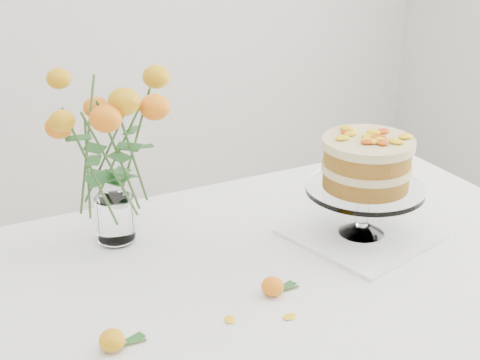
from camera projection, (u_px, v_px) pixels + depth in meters
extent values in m
cube|color=tan|center=(262.00, 289.00, 1.33)|extent=(1.40, 0.90, 0.04)
cylinder|color=tan|center=(381.00, 284.00, 2.04)|extent=(0.06, 0.06, 0.71)
cube|color=white|center=(262.00, 279.00, 1.32)|extent=(1.42, 0.92, 0.01)
cube|color=white|center=(177.00, 229.00, 1.74)|extent=(1.42, 0.01, 0.20)
cube|color=white|center=(361.00, 234.00, 1.48)|extent=(0.34, 0.34, 0.01)
cylinder|color=white|center=(363.00, 208.00, 1.45)|extent=(0.03, 0.03, 0.08)
cylinder|color=white|center=(365.00, 188.00, 1.43)|extent=(0.26, 0.26, 0.01)
cylinder|color=olive|center=(365.00, 178.00, 1.42)|extent=(0.24, 0.24, 0.04)
cylinder|color=beige|center=(366.00, 167.00, 1.41)|extent=(0.25, 0.25, 0.02)
cylinder|color=olive|center=(367.00, 155.00, 1.40)|extent=(0.24, 0.24, 0.04)
cylinder|color=beige|center=(368.00, 143.00, 1.39)|extent=(0.26, 0.26, 0.02)
cylinder|color=white|center=(117.00, 240.00, 1.45)|extent=(0.07, 0.07, 0.01)
cylinder|color=white|center=(115.00, 218.00, 1.43)|extent=(0.08, 0.08, 0.10)
ellipsoid|color=orange|center=(112.00, 340.00, 1.11)|extent=(0.04, 0.04, 0.04)
cylinder|color=#335723|center=(131.00, 344.00, 1.12)|extent=(0.05, 0.01, 0.00)
ellipsoid|color=#DC5B0A|center=(272.00, 286.00, 1.26)|extent=(0.04, 0.04, 0.04)
cylinder|color=#335723|center=(286.00, 290.00, 1.28)|extent=(0.05, 0.01, 0.00)
ellipsoid|color=yellow|center=(230.00, 320.00, 1.19)|extent=(0.03, 0.02, 0.00)
ellipsoid|color=yellow|center=(290.00, 317.00, 1.20)|extent=(0.03, 0.02, 0.00)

